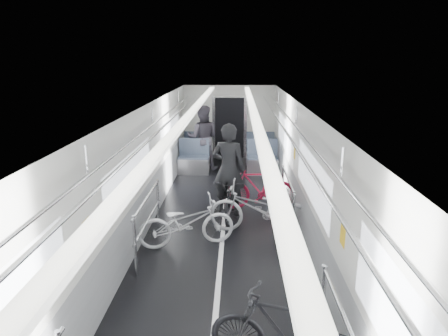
# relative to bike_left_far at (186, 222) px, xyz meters

# --- Properties ---
(car_shell) EXTENTS (3.02, 14.01, 2.41)m
(car_shell) POSITION_rel_bike_left_far_xyz_m (0.63, 1.42, 0.68)
(car_shell) COLOR black
(car_shell) RESTS_ON ground
(bike_left_far) EXTENTS (1.81, 1.04, 0.90)m
(bike_left_far) POSITION_rel_bike_left_far_xyz_m (0.00, 0.00, 0.00)
(bike_left_far) COLOR silver
(bike_left_far) RESTS_ON floor
(bike_right_near) EXTENTS (1.73, 0.91, 1.00)m
(bike_right_near) POSITION_rel_bike_left_far_xyz_m (1.42, -3.00, 0.05)
(bike_right_near) COLOR black
(bike_right_near) RESTS_ON floor
(bike_right_mid) EXTENTS (1.97, 0.87, 1.00)m
(bike_right_mid) POSITION_rel_bike_left_far_xyz_m (1.32, 0.57, 0.05)
(bike_right_mid) COLOR #98989C
(bike_right_mid) RESTS_ON floor
(bike_right_far) EXTENTS (1.68, 0.58, 0.99)m
(bike_right_far) POSITION_rel_bike_left_far_xyz_m (1.37, 1.86, 0.05)
(bike_right_far) COLOR #B11534
(bike_right_far) RESTS_ON floor
(bike_aisle) EXTENTS (0.72, 1.70, 0.87)m
(bike_aisle) POSITION_rel_bike_left_far_xyz_m (0.77, 1.47, -0.02)
(bike_aisle) COLOR black
(bike_aisle) RESTS_ON floor
(person_standing) EXTENTS (0.81, 0.62, 1.98)m
(person_standing) POSITION_rel_bike_left_far_xyz_m (0.71, 1.57, 0.54)
(person_standing) COLOR black
(person_standing) RESTS_ON floor
(person_seated) EXTENTS (0.95, 0.74, 1.92)m
(person_seated) POSITION_rel_bike_left_far_xyz_m (-0.15, 5.15, 0.51)
(person_seated) COLOR #322E37
(person_seated) RESTS_ON floor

